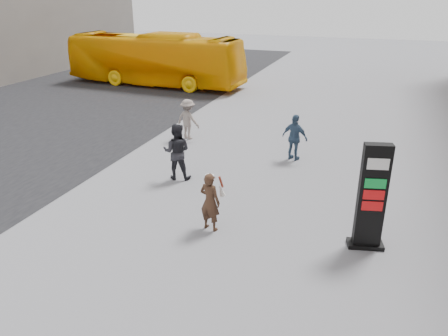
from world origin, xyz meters
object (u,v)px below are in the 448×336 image
(info_pylon, at_px, (372,198))
(pedestrian_a, at_px, (177,152))
(pedestrian_c, at_px, (295,138))
(pedestrian_b, at_px, (188,119))
(woman, at_px, (210,201))
(bus, at_px, (155,59))

(info_pylon, bearing_deg, pedestrian_a, 146.64)
(pedestrian_a, xyz_separation_m, pedestrian_c, (3.26, 2.95, -0.08))
(info_pylon, relative_size, pedestrian_a, 1.42)
(info_pylon, xyz_separation_m, pedestrian_c, (-2.79, 5.15, -0.47))
(pedestrian_a, height_order, pedestrian_c, pedestrian_a)
(pedestrian_b, height_order, pedestrian_c, pedestrian_c)
(woman, relative_size, bus, 0.14)
(info_pylon, height_order, woman, info_pylon)
(pedestrian_a, height_order, pedestrian_b, pedestrian_a)
(woman, bearing_deg, pedestrian_b, -49.52)
(pedestrian_b, bearing_deg, pedestrian_a, 124.59)
(info_pylon, relative_size, pedestrian_b, 1.59)
(pedestrian_c, bearing_deg, info_pylon, 135.88)
(info_pylon, xyz_separation_m, woman, (-3.84, -0.49, -0.51))
(woman, bearing_deg, pedestrian_a, -38.54)
(info_pylon, height_order, bus, bus)
(bus, height_order, pedestrian_a, bus)
(pedestrian_b, bearing_deg, info_pylon, 156.16)
(pedestrian_a, bearing_deg, info_pylon, 147.63)
(bus, height_order, pedestrian_c, bus)
(woman, distance_m, pedestrian_a, 3.48)
(bus, distance_m, pedestrian_b, 11.33)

